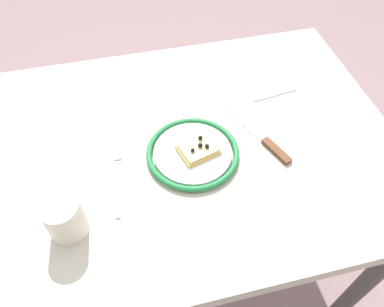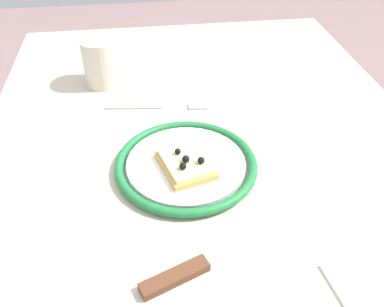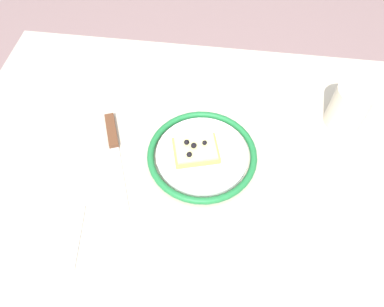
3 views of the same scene
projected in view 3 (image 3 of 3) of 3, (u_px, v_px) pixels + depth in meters
The scene contains 8 objects.
ground_plane at pixel (204, 278), 1.36m from camera, with size 6.00×6.00×0.00m, color gray.
dining_table at pixel (213, 197), 0.79m from camera, with size 1.12×0.79×0.77m.
plate at pixel (202, 155), 0.74m from camera, with size 0.23×0.23×0.02m.
pizza_slice_near at pixel (196, 150), 0.73m from camera, with size 0.11×0.09×0.03m.
knife at pixel (114, 143), 0.76m from camera, with size 0.11×0.23×0.01m.
fork at pixel (292, 154), 0.75m from camera, with size 0.04×0.20×0.00m.
cup at pixel (349, 107), 0.76m from camera, with size 0.08×0.08×0.10m, color beige.
napkin at pixel (42, 237), 0.65m from camera, with size 0.14×0.12×0.00m, color white.
Camera 3 is at (0.00, 0.36, 1.39)m, focal length 33.44 mm.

